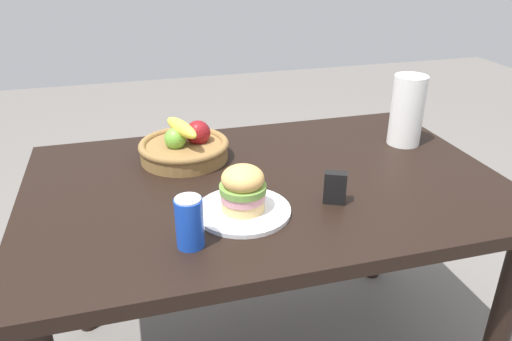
{
  "coord_description": "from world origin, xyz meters",
  "views": [
    {
      "loc": [
        -0.37,
        -1.24,
        1.41
      ],
      "look_at": [
        -0.04,
        -0.05,
        0.81
      ],
      "focal_mm": 34.38,
      "sensor_mm": 36.0,
      "label": 1
    }
  ],
  "objects_px": {
    "soda_can": "(189,222)",
    "fruit_basket": "(185,147)",
    "paper_towel_roll": "(407,110)",
    "napkin_holder": "(335,188)",
    "plate": "(243,211)",
    "sandwich": "(243,188)"
  },
  "relations": [
    {
      "from": "soda_can",
      "to": "sandwich",
      "type": "bearing_deg",
      "value": 35.69
    },
    {
      "from": "sandwich",
      "to": "paper_towel_roll",
      "type": "distance_m",
      "value": 0.72
    },
    {
      "from": "plate",
      "to": "napkin_holder",
      "type": "xyz_separation_m",
      "value": [
        0.25,
        -0.01,
        0.04
      ]
    },
    {
      "from": "fruit_basket",
      "to": "paper_towel_roll",
      "type": "relative_size",
      "value": 1.21
    },
    {
      "from": "soda_can",
      "to": "napkin_holder",
      "type": "distance_m",
      "value": 0.42
    },
    {
      "from": "plate",
      "to": "paper_towel_roll",
      "type": "relative_size",
      "value": 1.04
    },
    {
      "from": "soda_can",
      "to": "paper_towel_roll",
      "type": "distance_m",
      "value": 0.91
    },
    {
      "from": "soda_can",
      "to": "fruit_basket",
      "type": "distance_m",
      "value": 0.5
    },
    {
      "from": "paper_towel_roll",
      "to": "fruit_basket",
      "type": "bearing_deg",
      "value": 174.51
    },
    {
      "from": "paper_towel_roll",
      "to": "napkin_holder",
      "type": "xyz_separation_m",
      "value": [
        -0.4,
        -0.32,
        -0.07
      ]
    },
    {
      "from": "plate",
      "to": "fruit_basket",
      "type": "distance_m",
      "value": 0.4
    },
    {
      "from": "sandwich",
      "to": "fruit_basket",
      "type": "xyz_separation_m",
      "value": [
        -0.1,
        0.38,
        -0.03
      ]
    },
    {
      "from": "sandwich",
      "to": "soda_can",
      "type": "xyz_separation_m",
      "value": [
        -0.15,
        -0.11,
        -0.01
      ]
    },
    {
      "from": "plate",
      "to": "soda_can",
      "type": "relative_size",
      "value": 1.99
    },
    {
      "from": "plate",
      "to": "fruit_basket",
      "type": "xyz_separation_m",
      "value": [
        -0.1,
        0.38,
        0.04
      ]
    },
    {
      "from": "plate",
      "to": "soda_can",
      "type": "distance_m",
      "value": 0.2
    },
    {
      "from": "plate",
      "to": "paper_towel_roll",
      "type": "distance_m",
      "value": 0.73
    },
    {
      "from": "sandwich",
      "to": "paper_towel_roll",
      "type": "relative_size",
      "value": 0.51
    },
    {
      "from": "fruit_basket",
      "to": "napkin_holder",
      "type": "bearing_deg",
      "value": -48.5
    },
    {
      "from": "fruit_basket",
      "to": "napkin_holder",
      "type": "height_order",
      "value": "fruit_basket"
    },
    {
      "from": "paper_towel_roll",
      "to": "napkin_holder",
      "type": "bearing_deg",
      "value": -141.12
    },
    {
      "from": "fruit_basket",
      "to": "paper_towel_roll",
      "type": "xyz_separation_m",
      "value": [
        0.75,
        -0.07,
        0.08
      ]
    }
  ]
}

